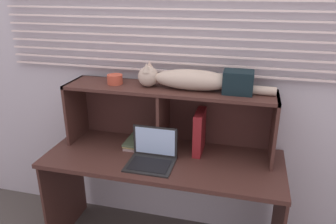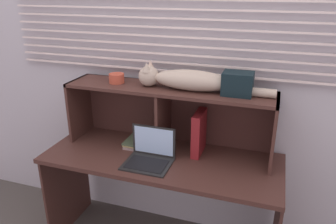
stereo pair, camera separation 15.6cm
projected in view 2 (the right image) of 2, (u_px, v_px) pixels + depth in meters
name	position (u px, v px, depth m)	size (l,w,h in m)	color
back_panel_with_blinds	(177.00, 74.00, 2.35)	(4.40, 0.08, 2.50)	#BBB9C2
desk	(161.00, 175.00, 2.27)	(1.60, 0.61, 0.76)	#432620
hutch_shelf_unit	(169.00, 105.00, 2.26)	(1.43, 0.31, 0.45)	#432620
cat	(186.00, 80.00, 2.12)	(0.89, 0.16, 0.17)	#B4A28F
laptop	(150.00, 156.00, 2.14)	(0.30, 0.25, 0.22)	black
binder_upright	(199.00, 133.00, 2.22)	(0.06, 0.22, 0.30)	maroon
book_stack	(139.00, 140.00, 2.40)	(0.16, 0.27, 0.05)	gray
small_basket	(117.00, 78.00, 2.28)	(0.11, 0.11, 0.07)	#B54732
storage_box	(238.00, 84.00, 2.02)	(0.19, 0.14, 0.14)	black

